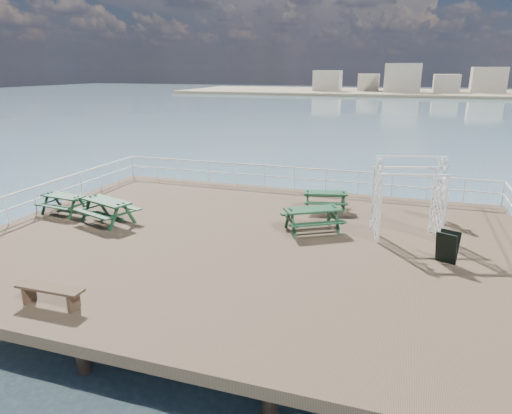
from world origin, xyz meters
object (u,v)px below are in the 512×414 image
object	(u,v)px
picnic_table_c	(312,215)
person	(442,199)
picnic_table_a	(64,200)
flat_bench_far	(50,292)
picnic_table_d	(107,206)
trellis_arbor	(407,202)
picnic_table_b	(325,197)

from	to	relation	value
picnic_table_c	person	bearing A→B (deg)	0.16
picnic_table_a	flat_bench_far	world-z (taller)	picnic_table_a
picnic_table_a	picnic_table_d	xyz separation A→B (m)	(2.33, -0.42, 0.09)
picnic_table_c	picnic_table_d	size ratio (longest dim) A/B	1.02
picnic_table_c	trellis_arbor	size ratio (longest dim) A/B	0.87
picnic_table_a	person	distance (m)	14.61
trellis_arbor	person	xyz separation A→B (m)	(1.24, 2.29, -0.41)
trellis_arbor	picnic_table_c	bearing A→B (deg)	171.57
picnic_table_c	picnic_table_d	xyz separation A→B (m)	(-7.41, -1.49, 0.02)
picnic_table_a	trellis_arbor	size ratio (longest dim) A/B	0.66
flat_bench_far	picnic_table_a	bearing A→B (deg)	127.45
flat_bench_far	picnic_table_d	bearing A→B (deg)	112.88
picnic_table_a	flat_bench_far	bearing A→B (deg)	-45.41
picnic_table_b	trellis_arbor	world-z (taller)	trellis_arbor
picnic_table_b	picnic_table_a	bearing A→B (deg)	-171.67
picnic_table_d	flat_bench_far	xyz separation A→B (m)	(2.50, -5.75, -0.25)
picnic_table_b	trellis_arbor	distance (m)	3.92
person	picnic_table_c	bearing A→B (deg)	176.02
picnic_table_a	trellis_arbor	bearing A→B (deg)	13.07
picnic_table_c	picnic_table_d	bearing A→B (deg)	159.79
picnic_table_b	picnic_table_c	xyz separation A→B (m)	(0.01, -2.66, 0.06)
picnic_table_d	person	xyz separation A→B (m)	(11.77, 4.19, 0.21)
picnic_table_b	picnic_table_d	size ratio (longest dim) A/B	0.82
picnic_table_b	person	bearing A→B (deg)	-12.14
picnic_table_c	person	distance (m)	5.14
picnic_table_b	picnic_table_d	distance (m)	8.49
picnic_table_d	trellis_arbor	xyz separation A→B (m)	(10.53, 1.90, 0.62)
picnic_table_b	flat_bench_far	world-z (taller)	picnic_table_b
picnic_table_c	flat_bench_far	world-z (taller)	picnic_table_c
trellis_arbor	picnic_table_b	bearing A→B (deg)	128.34
picnic_table_a	flat_bench_far	size ratio (longest dim) A/B	1.06
picnic_table_b	flat_bench_far	xyz separation A→B (m)	(-4.90, -9.91, -0.16)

